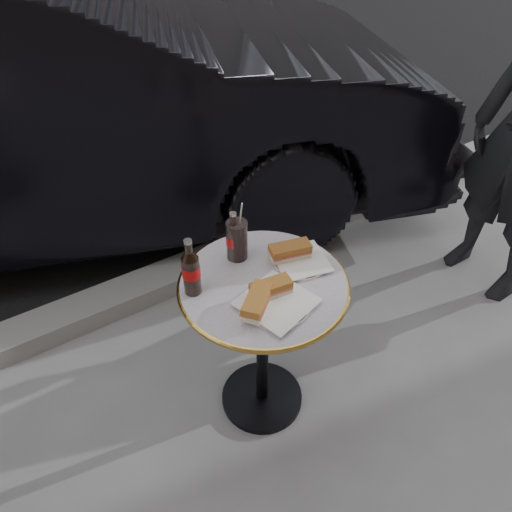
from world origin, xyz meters
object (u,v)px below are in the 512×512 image
plate_right (301,262)px  bistro_table (263,347)px  plate_left (276,303)px  cola_bottle_right (234,236)px  cola_glass (237,240)px  parked_car (22,97)px  cola_bottle_left (191,267)px

plate_right → bistro_table: bearing=-175.8°
plate_left → cola_bottle_right: (0.00, 0.29, 0.10)m
cola_glass → parked_car: parked_car is taller
cola_glass → bistro_table: bearing=-87.9°
cola_glass → cola_bottle_right: bearing=178.0°
plate_left → cola_bottle_left: cola_bottle_left is taller
plate_left → plate_right: (0.20, 0.13, -0.00)m
plate_left → cola_bottle_right: bearing=89.4°
plate_right → cola_bottle_left: cola_bottle_left is taller
bistro_table → plate_right: size_ratio=3.67×
bistro_table → plate_left: bearing=-101.1°
cola_bottle_right → cola_glass: size_ratio=1.28×
plate_left → cola_bottle_right: size_ratio=1.13×
plate_right → parked_car: bearing=105.8°
bistro_table → cola_bottle_right: (-0.02, 0.17, 0.47)m
parked_car → plate_right: bearing=-145.3°
bistro_table → plate_right: bearing=4.2°
cola_bottle_left → plate_left: bearing=-45.2°
cola_bottle_left → bistro_table: bearing=-22.1°
plate_left → cola_glass: size_ratio=1.45×
plate_left → cola_bottle_right: 0.30m
cola_bottle_left → parked_car: 1.86m
bistro_table → plate_right: 0.41m
plate_left → cola_bottle_left: bearing=134.8°
cola_bottle_left → parked_car: (-0.14, 1.86, -0.04)m
bistro_table → cola_bottle_left: size_ratio=3.19×
bistro_table → cola_bottle_right: 0.50m
plate_left → plate_right: size_ratio=1.18×
plate_right → cola_bottle_right: bearing=140.9°
plate_left → cola_glass: cola_glass is taller
plate_right → cola_bottle_right: (-0.19, 0.16, 0.10)m
bistro_table → cola_glass: 0.48m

